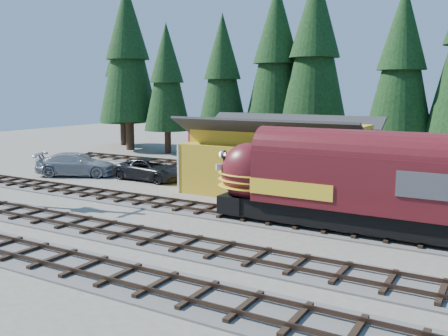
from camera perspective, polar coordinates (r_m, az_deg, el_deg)
The scene contains 11 objects.
ground at distance 25.30m, azimuth -3.98°, elevation -7.28°, with size 120.00×120.00×0.00m, color #6B665B.
track_siding at distance 25.32m, azimuth 20.80°, elevation -7.72°, with size 68.00×3.20×0.33m.
track_main_south at distance 19.71m, azimuth 17.77°, elevation -12.37°, with size 68.00×3.20×0.33m.
track_main_north at distance 15.71m, azimuth 13.95°, elevation -17.93°, with size 68.00×3.20×0.33m.
track_spur at distance 45.38m, azimuth -1.62°, elevation 0.14°, with size 32.00×3.20×0.33m.
depot at distance 33.73m, azimuth 6.06°, elevation 1.96°, with size 12.80×7.00×5.30m.
conifer_backdrop at distance 45.12m, azimuth 23.76°, elevation 12.62°, with size 78.68×23.98×17.43m.
locomotive at distance 25.59m, azimuth 12.99°, elevation -2.01°, with size 14.24×2.83×3.87m.
caboose at distance 43.59m, azimuth 1.68°, elevation 2.76°, with size 8.82×2.56×4.59m.
pickup_truck_a at distance 39.48m, azimuth -8.38°, elevation -0.16°, with size 2.79×6.05×1.68m, color black.
pickup_truck_b at distance 42.74m, azimuth -16.50°, elevation 0.41°, with size 2.66×6.54×1.90m, color #9C9FA3.
Camera 1 is at (13.74, -20.02, 7.13)m, focal length 40.00 mm.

